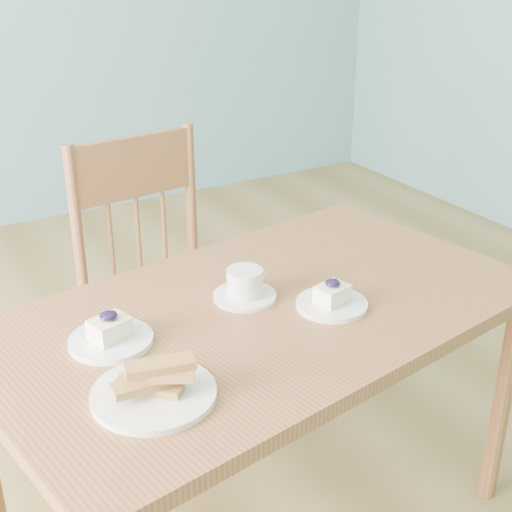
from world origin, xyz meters
TOP-DOWN VIEW (x-y plane):
  - dining_table at (0.29, -0.03)m, footprint 1.35×0.91m
  - dining_chair at (0.27, 0.50)m, footprint 0.46×0.45m
  - cheesecake_plate_near at (0.42, -0.11)m, footprint 0.16×0.16m
  - cheesecake_plate_far at (-0.06, -0.01)m, footprint 0.17×0.17m
  - coffee_cup at (0.27, 0.02)m, footprint 0.15×0.15m
  - biscotti_plate at (-0.06, -0.23)m, footprint 0.23×0.23m

SIDE VIEW (x-z plane):
  - dining_chair at x=0.27m, z-range 0.01..0.93m
  - dining_table at x=0.29m, z-range 0.27..0.94m
  - cheesecake_plate_near at x=0.42m, z-range 0.65..0.72m
  - cheesecake_plate_far at x=-0.06m, z-range 0.65..0.73m
  - biscotti_plate at x=-0.06m, z-range 0.65..0.73m
  - coffee_cup at x=0.27m, z-range 0.66..0.74m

